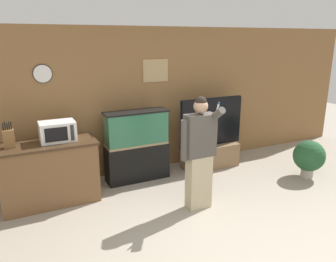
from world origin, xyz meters
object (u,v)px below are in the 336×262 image
object	(u,v)px
counter_island	(50,173)
tv_on_stand	(211,148)
microwave	(58,131)
potted_plant	(309,156)
person_standing	(199,152)
aquarium_on_stand	(137,146)
knife_block	(9,138)

from	to	relation	value
counter_island	tv_on_stand	bearing A→B (deg)	2.71
microwave	potted_plant	xyz separation A→B (m)	(4.06, -1.05, -0.70)
person_standing	potted_plant	xyz separation A→B (m)	(2.33, 0.09, -0.47)
aquarium_on_stand	potted_plant	xyz separation A→B (m)	(2.77, -1.23, -0.23)
counter_island	person_standing	size ratio (longest dim) A/B	0.85
aquarium_on_stand	tv_on_stand	distance (m)	1.48
knife_block	potted_plant	size ratio (longest dim) A/B	0.54
tv_on_stand	potted_plant	world-z (taller)	tv_on_stand
tv_on_stand	person_standing	xyz separation A→B (m)	(-1.02, -1.24, 0.47)
microwave	tv_on_stand	distance (m)	2.84
microwave	aquarium_on_stand	bearing A→B (deg)	7.86
tv_on_stand	potted_plant	size ratio (longest dim) A/B	2.01
knife_block	microwave	bearing A→B (deg)	3.38
knife_block	potted_plant	world-z (taller)	knife_block
knife_block	tv_on_stand	bearing A→B (deg)	2.29
aquarium_on_stand	potted_plant	size ratio (longest dim) A/B	1.83
counter_island	knife_block	bearing A→B (deg)	179.77
aquarium_on_stand	person_standing	bearing A→B (deg)	-71.58
microwave	potted_plant	distance (m)	4.25
knife_block	tv_on_stand	world-z (taller)	tv_on_stand
knife_block	tv_on_stand	size ratio (longest dim) A/B	0.27
aquarium_on_stand	potted_plant	world-z (taller)	aquarium_on_stand
counter_island	tv_on_stand	size ratio (longest dim) A/B	1.03
counter_island	potted_plant	bearing A→B (deg)	-13.47
counter_island	knife_block	size ratio (longest dim) A/B	3.86
potted_plant	aquarium_on_stand	bearing A→B (deg)	156.00
aquarium_on_stand	person_standing	distance (m)	1.41
microwave	person_standing	xyz separation A→B (m)	(1.73, -1.14, -0.23)
person_standing	potted_plant	distance (m)	2.38
counter_island	tv_on_stand	xyz separation A→B (m)	(2.92, 0.14, -0.08)
counter_island	microwave	bearing A→B (deg)	13.13
aquarium_on_stand	tv_on_stand	bearing A→B (deg)	-3.15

